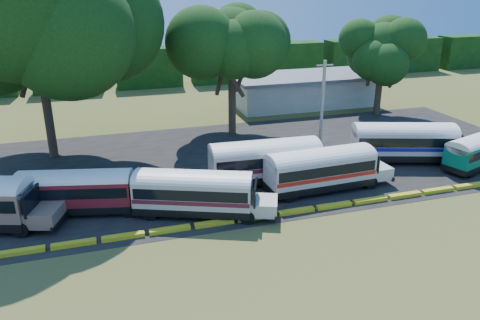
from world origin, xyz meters
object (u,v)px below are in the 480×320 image
object	(u,v)px
bus_red	(79,189)
bus_cream_west	(196,191)
tree_west	(33,14)
bus_white_red	(323,167)

from	to	relation	value
bus_red	bus_cream_west	world-z (taller)	bus_cream_west
tree_west	bus_cream_west	bearing A→B (deg)	-56.54
bus_cream_west	bus_red	bearing A→B (deg)	-177.66
bus_cream_west	bus_white_red	distance (m)	10.33
bus_red	tree_west	bearing A→B (deg)	114.48
bus_red	bus_white_red	distance (m)	18.14
bus_white_red	tree_west	size ratio (longest dim) A/B	0.57
bus_white_red	tree_west	xyz separation A→B (m)	(-20.60, 14.43, 10.96)
bus_red	bus_white_red	size ratio (longest dim) A/B	0.94
bus_red	bus_cream_west	distance (m)	8.30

